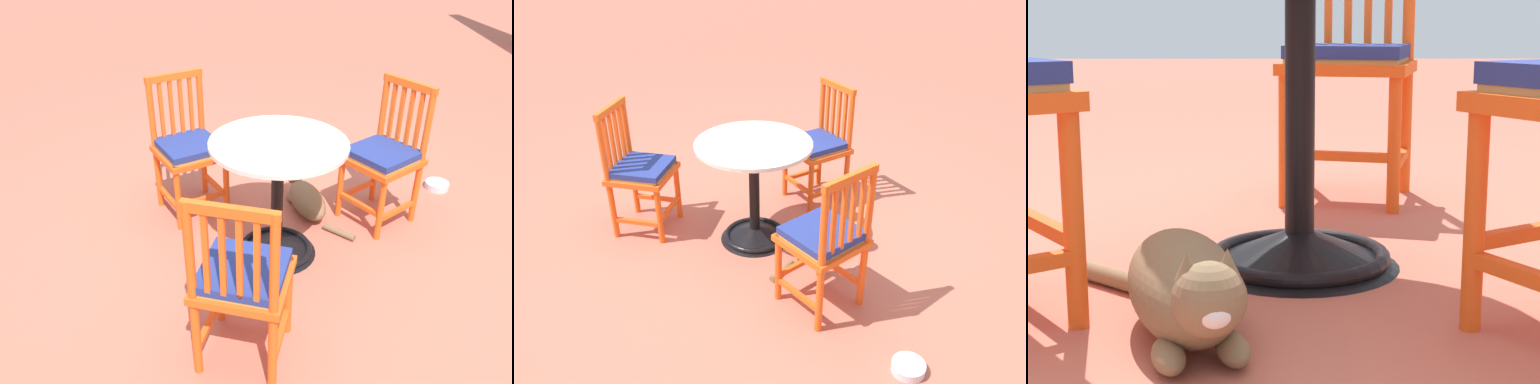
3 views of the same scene
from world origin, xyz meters
TOP-DOWN VIEW (x-y plane):
  - ground_plane at (0.00, 0.00)m, footprint 24.00×24.00m
  - cafe_table at (0.09, -0.05)m, footprint 0.76×0.76m
  - orange_chair_by_planter at (0.88, -0.23)m, footprint 0.49×0.49m
  - tabby_cat at (-0.39, 0.17)m, footprint 0.67×0.43m

SIDE VIEW (x-z plane):
  - ground_plane at x=0.00m, z-range 0.00..0.00m
  - tabby_cat at x=-0.39m, z-range -0.02..0.21m
  - cafe_table at x=0.09m, z-range -0.08..0.65m
  - orange_chair_by_planter at x=0.88m, z-range -0.01..0.90m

